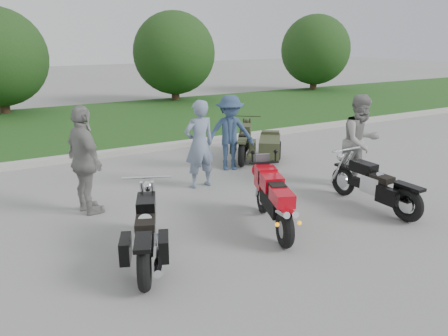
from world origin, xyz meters
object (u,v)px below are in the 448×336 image
person_back (85,161)px  person_grey (360,142)px  cruiser_left (147,235)px  person_denim (230,133)px  cruiser_sidecar (259,145)px  person_stripe (199,144)px  cruiser_right (377,188)px  sportbike_red (274,199)px

person_back → person_grey: bearing=-116.3°
cruiser_left → person_denim: (3.15, 3.23, 0.45)m
cruiser_sidecar → cruiser_left: bearing=-103.5°
cruiser_left → person_stripe: person_stripe is taller
person_grey → person_denim: bearing=131.0°
cruiser_right → person_grey: size_ratio=1.08×
sportbike_red → person_grey: size_ratio=0.96×
cruiser_left → person_stripe: bearing=72.6°
cruiser_right → sportbike_red: bearing=173.1°
cruiser_right → person_back: 5.18m
sportbike_red → person_grey: bearing=37.3°
cruiser_right → person_stripe: size_ratio=1.14×
cruiser_sidecar → person_stripe: person_stripe is taller
person_stripe → person_back: 2.34m
cruiser_left → person_denim: size_ratio=1.18×
cruiser_sidecar → person_grey: size_ratio=1.02×
sportbike_red → person_back: (-2.46, 2.15, 0.43)m
cruiser_left → cruiser_right: bearing=19.6°
person_stripe → person_denim: size_ratio=1.04×
person_stripe → person_back: bearing=4.4°
sportbike_red → person_back: size_ratio=0.96×
cruiser_left → person_denim: person_denim is taller
sportbike_red → person_back: bearing=158.1°
cruiser_sidecar → person_denim: (-1.04, -0.35, 0.49)m
cruiser_right → person_grey: bearing=58.5°
person_stripe → person_back: size_ratio=0.94×
person_denim → person_grey: bearing=-35.2°
cruiser_sidecar → person_back: (-4.50, -1.38, 0.58)m
person_grey → cruiser_right: bearing=-115.6°
person_denim → person_back: (-3.46, -1.03, 0.09)m
person_stripe → person_grey: bearing=149.1°
sportbike_red → person_stripe: person_stripe is taller
person_grey → person_denim: size_ratio=1.10×
cruiser_sidecar → person_stripe: bearing=-117.3°
cruiser_left → sportbike_red: bearing=22.7°
person_grey → cruiser_left: bearing=-165.3°
sportbike_red → cruiser_right: sportbike_red is taller
cruiser_left → person_denim: 4.53m
cruiser_left → cruiser_right: size_ratio=0.99×
sportbike_red → person_denim: person_denim is taller
sportbike_red → cruiser_right: size_ratio=0.89×
cruiser_sidecar → person_grey: person_grey is taller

